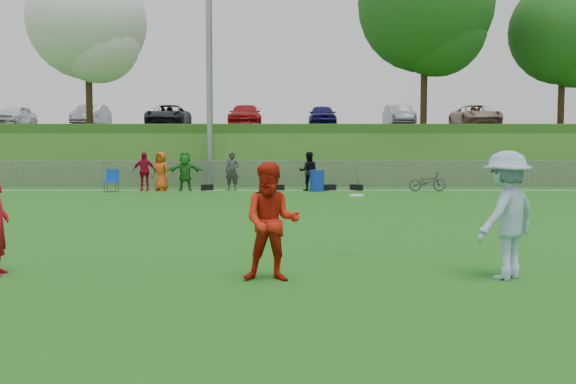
{
  "coord_description": "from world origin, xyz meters",
  "views": [
    {
      "loc": [
        0.59,
        -9.95,
        2.12
      ],
      "look_at": [
        0.64,
        0.5,
        1.3
      ],
      "focal_mm": 40.0,
      "sensor_mm": 36.0,
      "label": 1
    }
  ],
  "objects_px": {
    "bicycle": "(427,182)",
    "player_red_center": "(272,222)",
    "player_blue": "(506,215)",
    "frisbee": "(357,195)",
    "recycling_bin": "(317,181)"
  },
  "relations": [
    {
      "from": "player_red_center",
      "to": "player_blue",
      "type": "relative_size",
      "value": 0.91
    },
    {
      "from": "bicycle",
      "to": "player_red_center",
      "type": "bearing_deg",
      "value": 158.93
    },
    {
      "from": "frisbee",
      "to": "recycling_bin",
      "type": "distance_m",
      "value": 15.84
    },
    {
      "from": "player_red_center",
      "to": "bicycle",
      "type": "bearing_deg",
      "value": 73.06
    },
    {
      "from": "player_blue",
      "to": "recycling_bin",
      "type": "distance_m",
      "value": 17.85
    },
    {
      "from": "player_red_center",
      "to": "player_blue",
      "type": "bearing_deg",
      "value": 4.87
    },
    {
      "from": "player_red_center",
      "to": "recycling_bin",
      "type": "xyz_separation_m",
      "value": [
        1.57,
        17.87,
        -0.44
      ]
    },
    {
      "from": "frisbee",
      "to": "bicycle",
      "type": "bearing_deg",
      "value": 73.05
    },
    {
      "from": "player_blue",
      "to": "frisbee",
      "type": "relative_size",
      "value": 7.28
    },
    {
      "from": "frisbee",
      "to": "player_blue",
      "type": "bearing_deg",
      "value": -42.13
    },
    {
      "from": "player_red_center",
      "to": "frisbee",
      "type": "distance_m",
      "value": 2.56
    },
    {
      "from": "bicycle",
      "to": "recycling_bin",
      "type": "bearing_deg",
      "value": 88.41
    },
    {
      "from": "player_blue",
      "to": "frisbee",
      "type": "height_order",
      "value": "player_blue"
    },
    {
      "from": "player_blue",
      "to": "bicycle",
      "type": "height_order",
      "value": "player_blue"
    },
    {
      "from": "frisbee",
      "to": "recycling_bin",
      "type": "relative_size",
      "value": 0.3
    }
  ]
}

